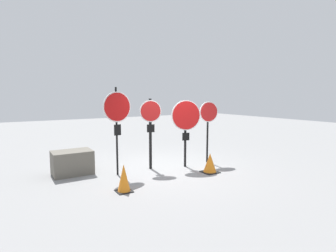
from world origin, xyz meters
TOP-DOWN VIEW (x-y plane):
  - ground_plane at (0.00, 0.00)m, footprint 40.00×40.00m
  - stop_sign_0 at (-1.54, 0.15)m, footprint 0.85×0.16m
  - stop_sign_1 at (-0.44, 0.23)m, footprint 0.64×0.24m
  - stop_sign_2 at (0.63, -0.14)m, footprint 0.92×0.31m
  - stop_sign_3 at (1.61, -0.07)m, footprint 0.69×0.17m
  - traffic_cone_0 at (0.90, -1.01)m, footprint 0.47×0.47m
  - traffic_cone_1 at (-1.90, -1.16)m, footprint 0.36×0.36m
  - storage_crate at (-2.63, 0.97)m, footprint 1.10×0.76m

SIDE VIEW (x-z plane):
  - ground_plane at x=0.00m, z-range 0.00..0.00m
  - traffic_cone_0 at x=0.90m, z-range 0.00..0.57m
  - traffic_cone_1 at x=-1.90m, z-range 0.00..0.66m
  - storage_crate at x=-2.63m, z-range 0.00..0.69m
  - stop_sign_1 at x=-0.44m, z-range 0.37..2.56m
  - stop_sign_2 at x=0.63m, z-range 0.44..2.57m
  - stop_sign_3 at x=1.61m, z-range 0.49..2.58m
  - stop_sign_0 at x=-1.54m, z-range 0.55..3.07m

